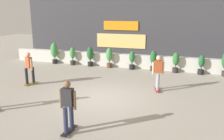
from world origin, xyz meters
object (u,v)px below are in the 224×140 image
at_px(potted_plant_6, 176,62).
at_px(potted_plant_7, 201,64).
at_px(potted_plant_4, 132,60).
at_px(skater_foreground, 68,104).
at_px(potted_plant_5, 153,60).
at_px(potted_plant_0, 54,51).
at_px(potted_plant_2, 90,55).
at_px(potted_plant_1, 73,55).
at_px(skater_far_right, 158,71).
at_px(potted_plant_3, 109,56).
at_px(skater_by_wall_left, 29,67).

distance_m(potted_plant_6, potted_plant_7, 1.49).
bearing_deg(potted_plant_4, skater_foreground, -89.65).
height_order(potted_plant_5, skater_foreground, skater_foreground).
height_order(potted_plant_0, potted_plant_2, potted_plant_0).
distance_m(potted_plant_1, potted_plant_7, 8.54).
height_order(potted_plant_6, skater_foreground, skater_foreground).
distance_m(potted_plant_2, skater_far_right, 6.37).
height_order(potted_plant_7, skater_far_right, skater_far_right).
xyz_separation_m(potted_plant_3, skater_foreground, (1.61, -8.76, 0.18)).
distance_m(potted_plant_1, skater_foreground, 9.79).
bearing_deg(potted_plant_0, skater_foreground, -56.51).
bearing_deg(potted_plant_7, potted_plant_6, -180.00).
xyz_separation_m(potted_plant_0, potted_plant_7, (9.99, 0.00, -0.26)).
height_order(potted_plant_5, skater_far_right, skater_far_right).
bearing_deg(potted_plant_2, potted_plant_7, 0.00).
relative_size(potted_plant_4, potted_plant_5, 0.92).
height_order(potted_plant_0, potted_plant_1, potted_plant_0).
bearing_deg(skater_foreground, potted_plant_0, 123.49).
relative_size(potted_plant_7, skater_by_wall_left, 0.70).
height_order(skater_by_wall_left, skater_foreground, same).
xyz_separation_m(potted_plant_4, potted_plant_5, (1.38, -0.00, 0.09)).
distance_m(potted_plant_1, potted_plant_3, 2.74).
height_order(potted_plant_1, potted_plant_3, potted_plant_3).
bearing_deg(potted_plant_3, potted_plant_2, 180.00).
relative_size(potted_plant_4, skater_far_right, 0.71).
bearing_deg(potted_plant_1, skater_far_right, -30.59).
relative_size(potted_plant_5, skater_far_right, 0.77).
bearing_deg(potted_plant_6, potted_plant_7, 0.00).
bearing_deg(potted_plant_1, potted_plant_3, -0.00).
xyz_separation_m(potted_plant_0, potted_plant_6, (8.50, -0.00, -0.19)).
height_order(potted_plant_0, potted_plant_7, potted_plant_0).
relative_size(potted_plant_0, potted_plant_7, 1.28).
bearing_deg(potted_plant_5, skater_far_right, -78.65).
bearing_deg(skater_far_right, potted_plant_6, 80.93).
relative_size(potted_plant_0, potted_plant_4, 1.26).
relative_size(potted_plant_5, skater_by_wall_left, 0.77).
xyz_separation_m(potted_plant_1, skater_far_right, (6.44, -3.81, 0.26)).
bearing_deg(potted_plant_1, potted_plant_2, -0.00).
bearing_deg(potted_plant_3, skater_foreground, -79.58).
distance_m(potted_plant_2, potted_plant_7, 7.20).
bearing_deg(potted_plant_2, potted_plant_1, 180.00).
distance_m(potted_plant_0, potted_plant_6, 8.50).
relative_size(potted_plant_2, potted_plant_3, 1.00).
xyz_separation_m(potted_plant_3, potted_plant_5, (2.94, -0.00, -0.03)).
bearing_deg(potted_plant_3, skater_by_wall_left, -118.66).
xyz_separation_m(potted_plant_1, potted_plant_2, (1.34, -0.00, 0.08)).
relative_size(potted_plant_0, potted_plant_6, 1.20).
bearing_deg(potted_plant_1, potted_plant_5, -0.00).
distance_m(potted_plant_3, potted_plant_5, 2.94).
height_order(potted_plant_4, skater_foreground, skater_foreground).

